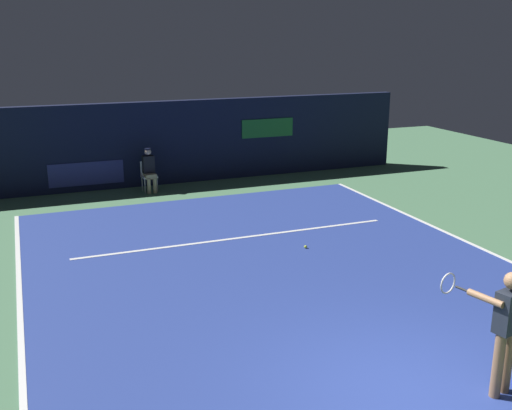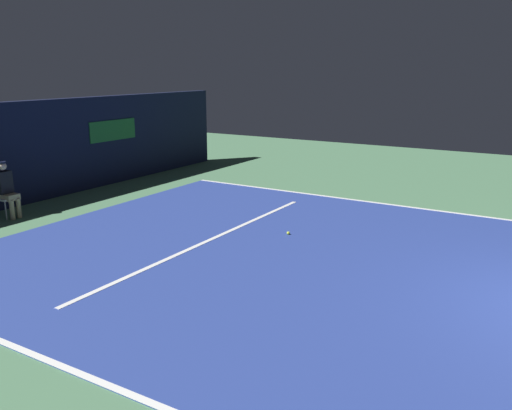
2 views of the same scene
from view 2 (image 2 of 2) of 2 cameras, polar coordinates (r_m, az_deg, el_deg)
ground_plane at (r=10.03m, az=4.53°, el=-5.63°), size 30.40×30.40×0.00m
court_surface at (r=10.03m, az=4.53°, el=-5.60°), size 9.65×11.57×0.01m
line_sideline_left at (r=14.28m, az=13.20°, el=0.15°), size 0.10×11.57×0.01m
line_sideline_right at (r=6.53m, az=-15.74°, el=-17.63°), size 0.10×11.57×0.01m
line_service at (r=11.03m, az=-4.92°, el=-3.70°), size 7.53×0.10×0.01m
back_wall at (r=14.95m, az=-23.84°, el=4.94°), size 15.68×0.33×2.60m
line_judge_on_chair at (r=13.80m, az=-24.83°, el=1.56°), size 0.46×0.55×1.32m
tennis_ball at (r=11.36m, az=3.42°, el=-2.96°), size 0.07×0.07×0.07m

